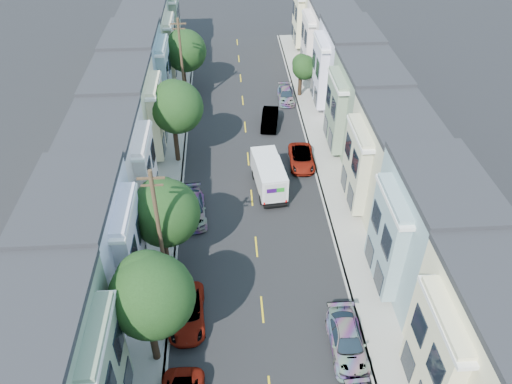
{
  "coord_description": "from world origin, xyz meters",
  "views": [
    {
      "loc": [
        -1.79,
        -21.38,
        26.28
      ],
      "look_at": [
        0.23,
        9.95,
        2.2
      ],
      "focal_mm": 35.0,
      "sensor_mm": 36.0,
      "label": 1
    }
  ],
  "objects_px": {
    "tree_e": "(185,51)",
    "parked_left_c": "(187,313)",
    "tree_b": "(150,297)",
    "tree_far_r": "(304,68)",
    "lead_sedan": "(270,119)",
    "parked_right_b": "(347,341)",
    "tree_d": "(176,107)",
    "parked_left_d": "(193,208)",
    "tree_c": "(164,213)",
    "utility_pole_near": "(160,236)",
    "parked_right_d": "(286,95)",
    "parked_right_c": "(302,158)",
    "fedex_truck": "(269,174)",
    "utility_pole_far": "(182,66)"
  },
  "relations": [
    {
      "from": "tree_b",
      "to": "tree_d",
      "type": "bearing_deg",
      "value": 90.0
    },
    {
      "from": "tree_b",
      "to": "parked_right_d",
      "type": "distance_m",
      "value": 35.26
    },
    {
      "from": "tree_b",
      "to": "parked_right_b",
      "type": "height_order",
      "value": "tree_b"
    },
    {
      "from": "fedex_truck",
      "to": "utility_pole_far",
      "type": "bearing_deg",
      "value": 111.54
    },
    {
      "from": "utility_pole_near",
      "to": "parked_right_d",
      "type": "height_order",
      "value": "utility_pole_near"
    },
    {
      "from": "tree_far_r",
      "to": "lead_sedan",
      "type": "xyz_separation_m",
      "value": [
        -4.32,
        -6.57,
        -2.66
      ]
    },
    {
      "from": "utility_pole_far",
      "to": "lead_sedan",
      "type": "bearing_deg",
      "value": -23.17
    },
    {
      "from": "parked_right_c",
      "to": "parked_right_b",
      "type": "bearing_deg",
      "value": -87.32
    },
    {
      "from": "tree_e",
      "to": "utility_pole_far",
      "type": "distance_m",
      "value": 4.73
    },
    {
      "from": "utility_pole_near",
      "to": "parked_right_d",
      "type": "bearing_deg",
      "value": 68.05
    },
    {
      "from": "tree_c",
      "to": "tree_b",
      "type": "bearing_deg",
      "value": -90.0
    },
    {
      "from": "parked_right_d",
      "to": "tree_c",
      "type": "bearing_deg",
      "value": -112.87
    },
    {
      "from": "tree_far_r",
      "to": "lead_sedan",
      "type": "distance_m",
      "value": 8.3
    },
    {
      "from": "lead_sedan",
      "to": "parked_right_c",
      "type": "height_order",
      "value": "lead_sedan"
    },
    {
      "from": "tree_far_r",
      "to": "parked_left_c",
      "type": "relative_size",
      "value": 0.98
    },
    {
      "from": "utility_pole_far",
      "to": "fedex_truck",
      "type": "xyz_separation_m",
      "value": [
        7.83,
        -14.81,
        -3.61
      ]
    },
    {
      "from": "utility_pole_far",
      "to": "parked_right_d",
      "type": "relative_size",
      "value": 2.36
    },
    {
      "from": "lead_sedan",
      "to": "parked_right_b",
      "type": "xyz_separation_m",
      "value": [
        2.32,
        -27.53,
        -0.03
      ]
    },
    {
      "from": "lead_sedan",
      "to": "parked_right_d",
      "type": "height_order",
      "value": "lead_sedan"
    },
    {
      "from": "lead_sedan",
      "to": "tree_b",
      "type": "bearing_deg",
      "value": -99.38
    },
    {
      "from": "lead_sedan",
      "to": "parked_right_c",
      "type": "distance_m",
      "value": 7.75
    },
    {
      "from": "tree_e",
      "to": "lead_sedan",
      "type": "bearing_deg",
      "value": -43.85
    },
    {
      "from": "tree_e",
      "to": "tree_far_r",
      "type": "relative_size",
      "value": 1.51
    },
    {
      "from": "parked_right_b",
      "to": "tree_d",
      "type": "bearing_deg",
      "value": 118.17
    },
    {
      "from": "tree_d",
      "to": "utility_pole_near",
      "type": "xyz_separation_m",
      "value": [
        0.0,
        -16.13,
        -0.45
      ]
    },
    {
      "from": "parked_left_d",
      "to": "parked_left_c",
      "type": "bearing_deg",
      "value": -95.53
    },
    {
      "from": "tree_e",
      "to": "parked_left_d",
      "type": "xyz_separation_m",
      "value": [
        1.4,
        -22.7,
        -4.2
      ]
    },
    {
      "from": "parked_left_d",
      "to": "utility_pole_near",
      "type": "bearing_deg",
      "value": -105.41
    },
    {
      "from": "fedex_truck",
      "to": "parked_right_d",
      "type": "xyz_separation_m",
      "value": [
        3.37,
        16.6,
        -0.91
      ]
    },
    {
      "from": "tree_b",
      "to": "parked_left_d",
      "type": "bearing_deg",
      "value": 83.98
    },
    {
      "from": "parked_left_c",
      "to": "tree_d",
      "type": "bearing_deg",
      "value": 91.78
    },
    {
      "from": "tree_d",
      "to": "fedex_truck",
      "type": "distance_m",
      "value": 10.11
    },
    {
      "from": "fedex_truck",
      "to": "parked_right_b",
      "type": "bearing_deg",
      "value": -84.81
    },
    {
      "from": "tree_b",
      "to": "parked_right_b",
      "type": "xyz_separation_m",
      "value": [
        11.2,
        -0.06,
        -4.85
      ]
    },
    {
      "from": "fedex_truck",
      "to": "parked_right_d",
      "type": "height_order",
      "value": "fedex_truck"
    },
    {
      "from": "tree_e",
      "to": "fedex_truck",
      "type": "bearing_deg",
      "value": -68.15
    },
    {
      "from": "tree_far_r",
      "to": "parked_right_c",
      "type": "bearing_deg",
      "value": -98.13
    },
    {
      "from": "tree_e",
      "to": "parked_left_c",
      "type": "height_order",
      "value": "tree_e"
    },
    {
      "from": "tree_d",
      "to": "tree_b",
      "type": "bearing_deg",
      "value": -90.0
    },
    {
      "from": "fedex_truck",
      "to": "parked_left_d",
      "type": "height_order",
      "value": "fedex_truck"
    },
    {
      "from": "tree_far_r",
      "to": "parked_right_d",
      "type": "bearing_deg",
      "value": -153.87
    },
    {
      "from": "tree_b",
      "to": "lead_sedan",
      "type": "bearing_deg",
      "value": 72.09
    },
    {
      "from": "tree_b",
      "to": "tree_far_r",
      "type": "xyz_separation_m",
      "value": [
        13.2,
        34.04,
        -2.16
      ]
    },
    {
      "from": "parked_right_c",
      "to": "parked_left_d",
      "type": "bearing_deg",
      "value": -142.65
    },
    {
      "from": "parked_right_d",
      "to": "utility_pole_near",
      "type": "bearing_deg",
      "value": -110.74
    },
    {
      "from": "tree_far_r",
      "to": "parked_right_c",
      "type": "distance_m",
      "value": 14.37
    },
    {
      "from": "tree_d",
      "to": "parked_left_d",
      "type": "xyz_separation_m",
      "value": [
        1.4,
        -8.09,
        -4.87
      ]
    },
    {
      "from": "tree_c",
      "to": "utility_pole_near",
      "type": "distance_m",
      "value": 2.76
    },
    {
      "from": "tree_c",
      "to": "parked_left_c",
      "type": "distance_m",
      "value": 6.76
    },
    {
      "from": "parked_right_b",
      "to": "parked_right_c",
      "type": "height_order",
      "value": "parked_right_b"
    }
  ]
}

